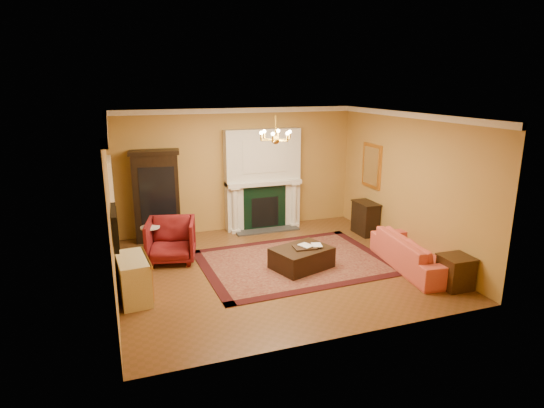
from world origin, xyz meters
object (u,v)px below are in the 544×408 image
wingback_armchair (171,238)px  end_table (455,273)px  commode (133,278)px  coral_sofa (415,247)px  china_cabinet (157,198)px  pedestal_table (151,240)px  leather_ottoman (302,258)px  console_table (365,219)px

wingback_armchair → end_table: (4.62, -3.03, -0.20)m
commode → coral_sofa: 5.35m
wingback_armchair → coral_sofa: bearing=-11.1°
coral_sofa → china_cabinet: bearing=59.7°
pedestal_table → commode: 1.84m
wingback_armchair → coral_sofa: (4.49, -2.02, -0.05)m
end_table → wingback_armchair: bearing=146.8°
pedestal_table → end_table: size_ratio=1.24×
wingback_armchair → commode: size_ratio=0.98×
commode → leather_ottoman: (3.21, 0.27, -0.15)m
wingback_armchair → console_table: bearing=15.2°
china_cabinet → commode: (-0.73, -2.96, -0.64)m
china_cabinet → pedestal_table: china_cabinet is taller
commode → leather_ottoman: 3.22m
pedestal_table → coral_sofa: 5.37m
console_table → commode: bearing=-163.2°
wingback_armchair → commode: wingback_armchair is taller
end_table → leather_ottoman: end_table is taller
coral_sofa → console_table: 2.20m
china_cabinet → commode: 3.11m
leather_ottoman → coral_sofa: bearing=-37.6°
commode → end_table: (5.45, -1.49, -0.08)m
wingback_armchair → leather_ottoman: bearing=-15.1°
wingback_armchair → leather_ottoman: wingback_armchair is taller
china_cabinet → coral_sofa: (4.60, -3.43, -0.58)m
coral_sofa → leather_ottoman: bearing=77.1°
wingback_armchair → console_table: (4.68, 0.17, -0.10)m
coral_sofa → leather_ottoman: size_ratio=2.03×
console_table → leather_ottoman: (-2.30, -1.45, -0.16)m
china_cabinet → commode: china_cabinet is taller
pedestal_table → end_table: 5.97m
console_table → leather_ottoman: 2.72m
wingback_armchair → pedestal_table: wingback_armchair is taller
end_table → console_table: size_ratio=0.75×
china_cabinet → commode: size_ratio=2.03×
console_table → pedestal_table: bearing=178.8°
china_cabinet → coral_sofa: 5.77m
pedestal_table → leather_ottoman: size_ratio=0.64×
end_table → pedestal_table: bearing=146.9°
wingback_armchair → end_table: 5.52m
wingback_armchair → pedestal_table: (-0.38, 0.24, -0.08)m
commode → console_table: size_ratio=1.30×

